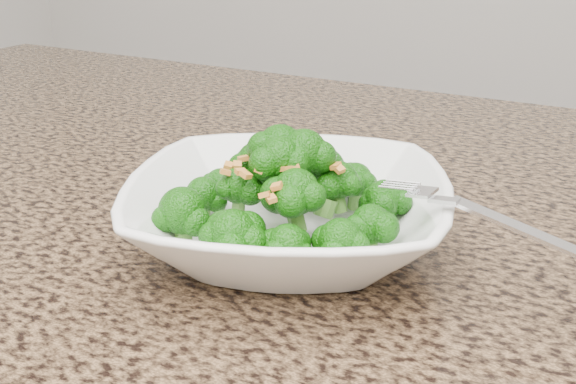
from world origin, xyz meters
The scene contains 5 objects.
granite_counter centered at (0.00, 0.30, 0.89)m, with size 1.64×1.04×0.03m, color brown.
bowl centered at (0.10, 0.25, 0.93)m, with size 0.25×0.25×0.06m, color white.
broccoli_pile centered at (0.10, 0.25, 0.99)m, with size 0.22×0.22×0.06m, color #16600B, non-canonical shape.
garlic_topping centered at (0.10, 0.25, 1.03)m, with size 0.13×0.13×0.01m, color orange, non-canonical shape.
fork centered at (0.23, 0.25, 0.97)m, with size 0.17×0.03×0.01m, color silver, non-canonical shape.
Camera 1 is at (0.35, -0.20, 1.15)m, focal length 45.00 mm.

